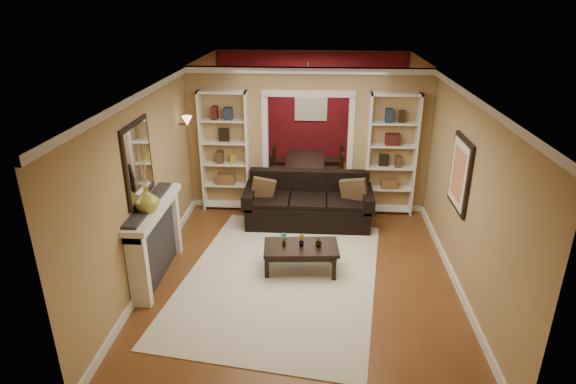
# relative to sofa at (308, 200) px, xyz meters

# --- Properties ---
(floor) EXTENTS (8.00, 8.00, 0.00)m
(floor) POSITION_rel_sofa_xyz_m (-0.05, -0.45, -0.45)
(floor) COLOR brown
(floor) RESTS_ON ground
(ceiling) EXTENTS (8.00, 8.00, 0.00)m
(ceiling) POSITION_rel_sofa_xyz_m (-0.05, -0.45, 2.25)
(ceiling) COLOR white
(ceiling) RESTS_ON ground
(wall_back) EXTENTS (8.00, 0.00, 8.00)m
(wall_back) POSITION_rel_sofa_xyz_m (-0.05, 3.55, 0.90)
(wall_back) COLOR tan
(wall_back) RESTS_ON ground
(wall_front) EXTENTS (8.00, 0.00, 8.00)m
(wall_front) POSITION_rel_sofa_xyz_m (-0.05, -4.45, 0.90)
(wall_front) COLOR tan
(wall_front) RESTS_ON ground
(wall_left) EXTENTS (0.00, 8.00, 8.00)m
(wall_left) POSITION_rel_sofa_xyz_m (-2.30, -0.45, 0.90)
(wall_left) COLOR tan
(wall_left) RESTS_ON ground
(wall_right) EXTENTS (0.00, 8.00, 8.00)m
(wall_right) POSITION_rel_sofa_xyz_m (2.20, -0.45, 0.90)
(wall_right) COLOR tan
(wall_right) RESTS_ON ground
(partition_wall) EXTENTS (4.50, 0.15, 2.70)m
(partition_wall) POSITION_rel_sofa_xyz_m (-0.05, 0.75, 0.90)
(partition_wall) COLOR tan
(partition_wall) RESTS_ON floor
(red_back_panel) EXTENTS (4.44, 0.04, 2.64)m
(red_back_panel) POSITION_rel_sofa_xyz_m (-0.05, 3.52, 0.87)
(red_back_panel) COLOR maroon
(red_back_panel) RESTS_ON floor
(dining_window) EXTENTS (0.78, 0.03, 0.98)m
(dining_window) POSITION_rel_sofa_xyz_m (-0.05, 3.48, 1.10)
(dining_window) COLOR #8CA5CC
(dining_window) RESTS_ON wall_back
(area_rug) EXTENTS (3.27, 4.21, 0.01)m
(area_rug) POSITION_rel_sofa_xyz_m (-0.35, -1.87, -0.44)
(area_rug) COLOR silver
(area_rug) RESTS_ON floor
(sofa) EXTENTS (2.30, 0.99, 0.90)m
(sofa) POSITION_rel_sofa_xyz_m (0.00, 0.00, 0.00)
(sofa) COLOR black
(sofa) RESTS_ON floor
(pillow_left) EXTENTS (0.42, 0.15, 0.41)m
(pillow_left) POSITION_rel_sofa_xyz_m (-0.82, -0.02, 0.20)
(pillow_left) COLOR brown
(pillow_left) RESTS_ON sofa
(pillow_right) EXTENTS (0.48, 0.27, 0.46)m
(pillow_right) POSITION_rel_sofa_xyz_m (0.82, -0.02, 0.22)
(pillow_right) COLOR brown
(pillow_right) RESTS_ON sofa
(coffee_table) EXTENTS (1.15, 0.69, 0.42)m
(coffee_table) POSITION_rel_sofa_xyz_m (-0.06, -1.65, -0.24)
(coffee_table) COLOR black
(coffee_table) RESTS_ON floor
(plant_left) EXTENTS (0.13, 0.11, 0.21)m
(plant_left) POSITION_rel_sofa_xyz_m (-0.32, -1.65, 0.08)
(plant_left) COLOR #336626
(plant_left) RESTS_ON coffee_table
(plant_center) EXTENTS (0.12, 0.13, 0.19)m
(plant_center) POSITION_rel_sofa_xyz_m (-0.06, -1.65, 0.06)
(plant_center) COLOR #336626
(plant_center) RESTS_ON coffee_table
(plant_right) EXTENTS (0.13, 0.13, 0.18)m
(plant_right) POSITION_rel_sofa_xyz_m (0.20, -1.65, 0.06)
(plant_right) COLOR #336626
(plant_right) RESTS_ON coffee_table
(bookshelf_left) EXTENTS (0.90, 0.30, 2.30)m
(bookshelf_left) POSITION_rel_sofa_xyz_m (-1.60, 0.58, 0.70)
(bookshelf_left) COLOR white
(bookshelf_left) RESTS_ON floor
(bookshelf_right) EXTENTS (0.90, 0.30, 2.30)m
(bookshelf_right) POSITION_rel_sofa_xyz_m (1.50, 0.58, 0.70)
(bookshelf_right) COLOR white
(bookshelf_right) RESTS_ON floor
(fireplace) EXTENTS (0.32, 1.70, 1.16)m
(fireplace) POSITION_rel_sofa_xyz_m (-2.14, -1.95, 0.13)
(fireplace) COLOR white
(fireplace) RESTS_ON floor
(vase) EXTENTS (0.43, 0.43, 0.35)m
(vase) POSITION_rel_sofa_xyz_m (-2.14, -2.16, 0.88)
(vase) COLOR olive
(vase) RESTS_ON fireplace
(mirror) EXTENTS (0.03, 0.95, 1.10)m
(mirror) POSITION_rel_sofa_xyz_m (-2.28, -1.95, 1.35)
(mirror) COLOR silver
(mirror) RESTS_ON wall_left
(wall_sconce) EXTENTS (0.18, 0.18, 0.22)m
(wall_sconce) POSITION_rel_sofa_xyz_m (-2.20, 0.10, 1.38)
(wall_sconce) COLOR #FFE0A5
(wall_sconce) RESTS_ON wall_left
(framed_art) EXTENTS (0.04, 0.85, 1.05)m
(framed_art) POSITION_rel_sofa_xyz_m (2.16, -1.45, 1.10)
(framed_art) COLOR black
(framed_art) RESTS_ON wall_right
(dining_table) EXTENTS (1.52, 0.85, 0.53)m
(dining_table) POSITION_rel_sofa_xyz_m (-0.09, 2.10, -0.18)
(dining_table) COLOR black
(dining_table) RESTS_ON floor
(dining_chair_nw) EXTENTS (0.43, 0.43, 0.77)m
(dining_chair_nw) POSITION_rel_sofa_xyz_m (-0.64, 1.80, -0.06)
(dining_chair_nw) COLOR black
(dining_chair_nw) RESTS_ON floor
(dining_chair_ne) EXTENTS (0.50, 0.50, 0.78)m
(dining_chair_ne) POSITION_rel_sofa_xyz_m (0.46, 1.80, -0.06)
(dining_chair_ne) COLOR black
(dining_chair_ne) RESTS_ON floor
(dining_chair_sw) EXTENTS (0.38, 0.38, 0.75)m
(dining_chair_sw) POSITION_rel_sofa_xyz_m (-0.64, 2.40, -0.08)
(dining_chair_sw) COLOR black
(dining_chair_sw) RESTS_ON floor
(dining_chair_se) EXTENTS (0.47, 0.47, 0.82)m
(dining_chair_se) POSITION_rel_sofa_xyz_m (0.46, 2.40, -0.04)
(dining_chair_se) COLOR black
(dining_chair_se) RESTS_ON floor
(chandelier) EXTENTS (0.50, 0.50, 0.30)m
(chandelier) POSITION_rel_sofa_xyz_m (-0.05, 2.25, 1.57)
(chandelier) COLOR #39281A
(chandelier) RESTS_ON ceiling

